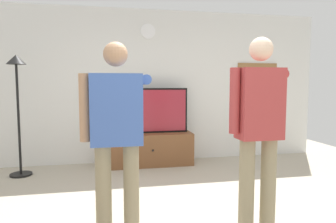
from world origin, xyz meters
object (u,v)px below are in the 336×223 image
television (150,111)px  person_standing_nearer_lamp (117,129)px  framed_picture (257,80)px  floor_lamp (17,90)px  wall_clock (148,31)px  person_standing_nearer_couch (258,125)px  tv_stand (151,149)px

television → person_standing_nearer_lamp: person_standing_nearer_lamp is taller
television → framed_picture: 2.18m
framed_picture → floor_lamp: bearing=-173.0°
wall_clock → person_standing_nearer_couch: (0.62, -2.87, -1.29)m
framed_picture → person_standing_nearer_lamp: size_ratio=0.45×
person_standing_nearer_couch → tv_stand: bearing=103.6°
wall_clock → person_standing_nearer_lamp: bearing=-103.4°
television → floor_lamp: size_ratio=0.71×
television → wall_clock: 1.40m
television → person_standing_nearer_lamp: (-0.64, -2.47, 0.06)m
television → framed_picture: framed_picture is taller
television → person_standing_nearer_couch: (0.62, -2.63, 0.08)m
television → wall_clock: (-0.00, 0.24, 1.38)m
tv_stand → television: (0.00, 0.05, 0.66)m
framed_picture → person_standing_nearer_lamp: framed_picture is taller
wall_clock → person_standing_nearer_couch: size_ratio=0.14×
floor_lamp → person_standing_nearer_lamp: size_ratio=1.04×
wall_clock → person_standing_nearer_lamp: size_ratio=0.15×
wall_clock → floor_lamp: size_ratio=0.14×
framed_picture → person_standing_nearer_couch: (-1.48, -2.88, -0.45)m
person_standing_nearer_lamp → person_standing_nearer_couch: (1.27, -0.16, 0.02)m
framed_picture → person_standing_nearer_lamp: (-2.75, -2.72, -0.47)m
wall_clock → floor_lamp: bearing=-166.0°
floor_lamp → wall_clock: bearing=14.0°
wall_clock → tv_stand: bearing=-90.0°
tv_stand → television: size_ratio=1.10×
tv_stand → floor_lamp: 2.29m
television → tv_stand: bearing=-90.0°
person_standing_nearer_couch → floor_lamp: bearing=138.3°
tv_stand → framed_picture: 2.44m
floor_lamp → person_standing_nearer_lamp: floor_lamp is taller
tv_stand → wall_clock: (0.00, 0.29, 2.04)m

